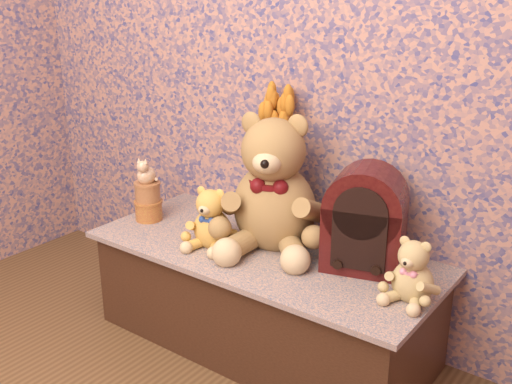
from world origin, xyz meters
TOP-DOWN VIEW (x-y plane):
  - display_shelf at (0.00, 1.22)m, footprint 1.32×0.59m
  - teddy_large at (-0.01, 1.29)m, footprint 0.59×0.63m
  - teddy_medium at (-0.18, 1.13)m, footprint 0.24×0.27m
  - teddy_small at (0.59, 1.20)m, footprint 0.19×0.22m
  - cathedral_radio at (0.36, 1.31)m, footprint 0.31×0.26m
  - ceramic_vase at (-0.07, 1.41)m, footprint 0.15×0.15m
  - dried_stalks at (-0.07, 1.41)m, footprint 0.21×0.21m
  - biscuit_tin_lower at (-0.56, 1.17)m, footprint 0.15×0.15m
  - biscuit_tin_upper at (-0.56, 1.17)m, footprint 0.12×0.12m
  - cat_figurine at (-0.56, 1.17)m, footprint 0.11×0.11m

SIDE VIEW (x-z plane):
  - display_shelf at x=0.00m, z-range 0.00..0.40m
  - biscuit_tin_lower at x=-0.56m, z-range 0.40..0.48m
  - ceramic_vase at x=-0.07m, z-range 0.40..0.59m
  - teddy_small at x=0.59m, z-range 0.40..0.62m
  - biscuit_tin_upper at x=-0.56m, z-range 0.48..0.56m
  - teddy_medium at x=-0.18m, z-range 0.40..0.65m
  - cathedral_radio at x=0.36m, z-range 0.40..0.77m
  - cat_figurine at x=-0.56m, z-range 0.56..0.68m
  - teddy_large at x=-0.01m, z-range 0.40..0.94m
  - dried_stalks at x=-0.07m, z-range 0.59..0.99m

